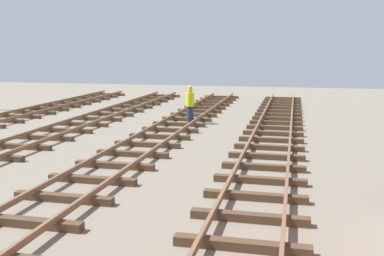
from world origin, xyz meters
name	(u,v)px	position (x,y,z in m)	size (l,w,h in m)	color
track_worker_foreground	(190,105)	(-2.70, 21.13, 0.93)	(0.40, 0.40, 1.87)	#262D4C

